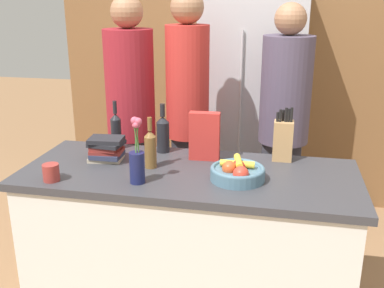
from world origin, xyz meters
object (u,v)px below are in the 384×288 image
Objects in this scene: knife_block at (283,140)px; person_in_blue at (188,111)px; person_in_red_tee at (284,120)px; bottle_wine at (163,133)px; book_stack at (107,149)px; fruit_bowl at (237,172)px; flower_vase at (137,159)px; refrigerator at (251,106)px; coffee_mug at (51,172)px; person_at_sink at (131,115)px; bottle_oil at (116,130)px; bottle_vinegar at (150,148)px; cereal_box at (205,136)px.

person_in_blue is at bearing 147.04° from knife_block.
person_in_red_tee is at bearing 90.00° from knife_block.
book_stack is at bearing -142.78° from bottle_wine.
flower_vase reaches higher than fruit_bowl.
person_in_blue is (0.06, 0.88, 0.03)m from flower_vase.
book_stack is 1.20m from person_in_red_tee.
flower_vase is (-0.43, -1.57, 0.08)m from refrigerator.
coffee_mug is 0.07× the size of person_at_sink.
bottle_oil is 1.06× the size of bottle_vinegar.
person_in_red_tee is at bearing 55.18° from cereal_box.
bottle_oil is at bearing 155.82° from fruit_bowl.
flower_vase is 1.15× the size of bottle_wine.
refrigerator reaches higher than coffee_mug.
bottle_oil is at bearing 171.79° from cereal_box.
coffee_mug is (-0.43, -0.06, -0.08)m from flower_vase.
person_in_blue is at bearing 112.51° from cereal_box.
person_in_red_tee is at bearing 37.99° from bottle_wine.
refrigerator is 1.19m from bottle_wine.
flower_vase is at bearing -108.70° from person_in_blue.
person_in_blue is at bearing 62.08° from book_stack.
bottle_oil is 1.11m from person_in_red_tee.
knife_block is 0.91× the size of flower_vase.
coffee_mug is (-0.85, -1.63, 0.00)m from refrigerator.
person_at_sink reaches higher than bottle_wine.
fruit_bowl is 0.16× the size of person_in_red_tee.
bottle_oil is (-0.76, 0.34, 0.07)m from fruit_bowl.
book_stack is 0.34m from bottle_wine.
book_stack is 0.70× the size of bottle_oil.
bottle_vinegar is at bearing -11.18° from book_stack.
person_at_sink reaches higher than cereal_box.
bottle_vinegar is at bearing -89.59° from bottle_wine.
cereal_box is at bearing 33.42° from coffee_mug.
refrigerator is at bearing 82.02° from cereal_box.
person_in_red_tee reaches higher than book_stack.
person_at_sink reaches higher than flower_vase.
coffee_mug is 0.51m from bottle_vinegar.
bottle_vinegar is (0.43, 0.27, 0.07)m from coffee_mug.
knife_block is at bearing 20.90° from bottle_vinegar.
book_stack is 0.74× the size of bottle_vinegar.
knife_block is at bearing -76.76° from refrigerator.
bottle_oil is 0.17× the size of person_in_red_tee.
cereal_box is 0.93× the size of bottle_wine.
knife_block reaches higher than bottle_vinegar.
coffee_mug is 1.54m from person_in_red_tee.
flower_vase is at bearing -44.84° from book_stack.
refrigerator is at bearing 117.93° from person_in_red_tee.
bottle_vinegar is 0.15× the size of person_in_blue.
book_stack is (-0.27, 0.26, -0.05)m from flower_vase.
person_in_blue is at bearing 86.18° from flower_vase.
coffee_mug is 0.42× the size of bottle_vinegar.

